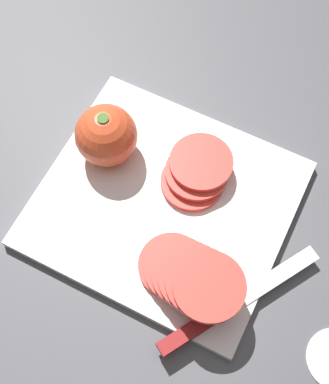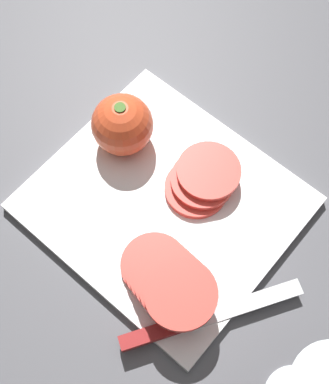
{
  "view_description": "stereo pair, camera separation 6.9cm",
  "coord_description": "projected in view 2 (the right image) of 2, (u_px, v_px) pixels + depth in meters",
  "views": [
    {
      "loc": [
        -0.12,
        0.25,
        0.68
      ],
      "look_at": [
        0.01,
        -0.0,
        0.05
      ],
      "focal_mm": 50.0,
      "sensor_mm": 36.0,
      "label": 1
    },
    {
      "loc": [
        -0.18,
        0.22,
        0.68
      ],
      "look_at": [
        0.01,
        -0.0,
        0.05
      ],
      "focal_mm": 50.0,
      "sensor_mm": 36.0,
      "label": 2
    }
  ],
  "objects": [
    {
      "name": "ground_plane",
      "position": [
        170.0,
        210.0,
        0.73
      ],
      "size": [
        3.0,
        3.0,
        0.0
      ],
      "primitive_type": "plane",
      "color": "#4C4C51"
    },
    {
      "name": "cutting_board",
      "position": [
        164.0,
        203.0,
        0.73
      ],
      "size": [
        0.33,
        0.3,
        0.02
      ],
      "color": "white",
      "rests_on": "ground_plane"
    },
    {
      "name": "tomato_slice_stack_far",
      "position": [
        202.0,
        180.0,
        0.72
      ],
      "size": [
        0.09,
        0.11,
        0.03
      ],
      "color": "#D63D33",
      "rests_on": "cutting_board"
    },
    {
      "name": "whole_tomato",
      "position": [
        122.0,
        125.0,
        0.72
      ],
      "size": [
        0.08,
        0.08,
        0.09
      ],
      "color": "#DB4C28",
      "rests_on": "cutting_board"
    },
    {
      "name": "tomato_slice_stack_near",
      "position": [
        167.0,
        279.0,
        0.65
      ],
      "size": [
        0.14,
        0.1,
        0.06
      ],
      "color": "#D63D33",
      "rests_on": "cutting_board"
    },
    {
      "name": "knife",
      "position": [
        178.0,
        326.0,
        0.65
      ],
      "size": [
        0.14,
        0.21,
        0.01
      ],
      "rotation": [
        0.0,
        0.0,
        4.16
      ],
      "color": "silver",
      "rests_on": "cutting_board"
    }
  ]
}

